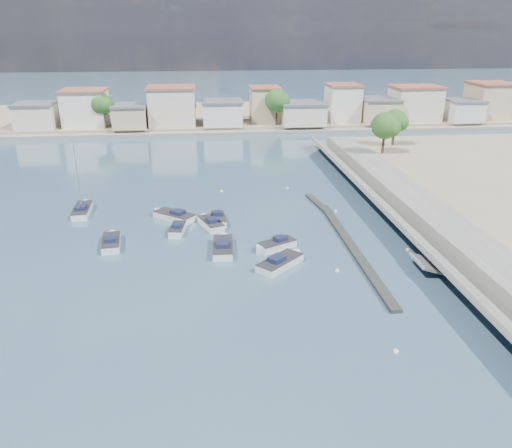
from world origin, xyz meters
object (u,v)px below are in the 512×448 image
(motorboat_a, at_px, (223,247))
(motorboat_e, at_px, (111,242))
(motorboat_f, at_px, (210,223))
(motorboat_h, at_px, (282,262))
(motorboat_c, at_px, (173,216))
(sailboat, at_px, (83,210))
(motorboat_b, at_px, (178,229))
(motorboat_d, at_px, (275,246))
(motorboat_g, at_px, (219,220))

(motorboat_a, height_order, motorboat_e, same)
(motorboat_f, xyz_separation_m, motorboat_h, (6.82, -11.25, 0.00))
(motorboat_a, bearing_deg, motorboat_c, 120.10)
(motorboat_e, xyz_separation_m, motorboat_f, (10.67, 4.47, -0.00))
(motorboat_e, xyz_separation_m, sailboat, (-5.28, 10.70, 0.04))
(motorboat_h, height_order, sailboat, sailboat)
(motorboat_b, bearing_deg, motorboat_f, 21.41)
(motorboat_b, bearing_deg, motorboat_h, -42.90)
(motorboat_d, relative_size, motorboat_f, 0.91)
(motorboat_h, bearing_deg, motorboat_c, 128.58)
(motorboat_c, distance_m, motorboat_h, 18.13)
(motorboat_a, relative_size, motorboat_b, 1.39)
(motorboat_d, bearing_deg, motorboat_g, 125.22)
(motorboat_a, relative_size, motorboat_d, 1.28)
(motorboat_a, bearing_deg, motorboat_g, 91.34)
(motorboat_a, height_order, motorboat_h, same)
(motorboat_c, height_order, motorboat_h, same)
(motorboat_a, height_order, motorboat_g, same)
(motorboat_e, relative_size, motorboat_g, 1.12)
(motorboat_g, bearing_deg, motorboat_b, -154.14)
(motorboat_g, bearing_deg, motorboat_c, 159.38)
(motorboat_d, xyz_separation_m, motorboat_g, (-5.68, 8.05, 0.00))
(motorboat_c, xyz_separation_m, motorboat_d, (11.21, -10.13, -0.00))
(motorboat_b, relative_size, motorboat_c, 0.77)
(motorboat_c, bearing_deg, motorboat_g, -20.62)
(motorboat_g, bearing_deg, motorboat_f, -140.81)
(motorboat_f, bearing_deg, motorboat_g, 39.19)
(motorboat_d, relative_size, motorboat_g, 0.97)
(motorboat_a, distance_m, motorboat_c, 11.38)
(motorboat_c, height_order, motorboat_d, same)
(motorboat_b, xyz_separation_m, motorboat_e, (-6.95, -3.01, 0.00))
(motorboat_e, relative_size, motorboat_h, 1.01)
(motorboat_d, relative_size, motorboat_h, 0.88)
(motorboat_f, bearing_deg, sailboat, 158.65)
(motorboat_d, bearing_deg, motorboat_h, -88.63)
(motorboat_f, distance_m, sailboat, 17.12)
(motorboat_h, bearing_deg, motorboat_g, 115.54)
(sailboat, bearing_deg, motorboat_a, -37.46)
(sailboat, bearing_deg, motorboat_c, -16.10)
(motorboat_e, distance_m, motorboat_f, 11.56)
(motorboat_b, xyz_separation_m, motorboat_h, (10.53, -9.79, 0.00))
(motorboat_a, height_order, motorboat_b, same)
(motorboat_c, relative_size, sailboat, 0.60)
(motorboat_c, bearing_deg, motorboat_e, -129.89)
(motorboat_b, xyz_separation_m, motorboat_c, (-0.77, 4.38, 0.00))
(motorboat_a, bearing_deg, motorboat_h, -37.70)
(sailboat, bearing_deg, motorboat_f, -21.35)
(motorboat_a, height_order, motorboat_f, same)
(motorboat_b, height_order, motorboat_h, same)
(motorboat_c, bearing_deg, motorboat_b, -80.04)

